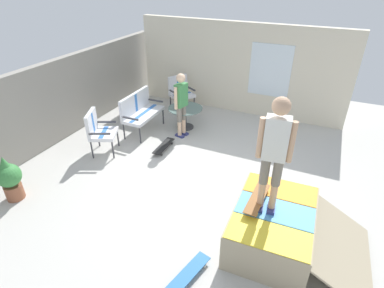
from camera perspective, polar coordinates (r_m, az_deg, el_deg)
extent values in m
cube|color=beige|center=(6.27, 1.85, -7.81)|extent=(12.00, 12.00, 0.10)
cube|color=gray|center=(7.96, -25.76, 6.20)|extent=(9.00, 0.20, 1.91)
cube|color=beige|center=(9.05, 8.66, 13.65)|extent=(0.20, 6.00, 2.52)
cube|color=silver|center=(8.73, 14.27, 13.06)|extent=(0.03, 1.10, 1.40)
cube|color=tan|center=(5.08, 14.65, -14.53)|extent=(1.67, 1.22, 0.64)
cube|color=yellow|center=(4.46, 13.96, -16.21)|extent=(0.56, 1.15, 0.01)
cube|color=#4C99D8|center=(4.85, 15.16, -11.77)|extent=(0.56, 1.15, 0.01)
cube|color=orange|center=(5.28, 16.14, -8.02)|extent=(0.56, 1.15, 0.01)
cylinder|color=#B2B2B7|center=(4.93, 8.62, -10.61)|extent=(1.57, 0.10, 0.05)
cube|color=tan|center=(5.16, 25.89, -16.85)|extent=(1.62, 0.96, 0.53)
cylinder|color=#38383D|center=(7.59, -9.60, 1.62)|extent=(0.04, 0.04, 0.44)
cylinder|color=#38383D|center=(8.48, -5.37, 5.12)|extent=(0.04, 0.04, 0.44)
cylinder|color=#38383D|center=(7.84, -12.49, 2.28)|extent=(0.04, 0.04, 0.44)
cylinder|color=#38383D|center=(8.70, -8.10, 5.63)|extent=(0.04, 0.04, 0.44)
cube|color=silver|center=(8.03, -8.94, 5.42)|extent=(1.26, 0.56, 0.08)
cube|color=#3872C6|center=(8.01, -8.97, 5.69)|extent=(1.21, 0.11, 0.00)
cube|color=silver|center=(8.03, -10.54, 7.56)|extent=(1.25, 0.09, 0.50)
cube|color=#3872C6|center=(8.03, -10.54, 7.56)|extent=(0.10, 0.09, 0.46)
cube|color=#38383D|center=(7.51, -11.46, 4.70)|extent=(0.04, 0.47, 0.04)
cube|color=#38383D|center=(8.43, -6.86, 8.02)|extent=(0.04, 0.47, 0.04)
cylinder|color=#38383D|center=(8.94, -2.45, 6.64)|extent=(0.04, 0.04, 0.44)
cylinder|color=#38383D|center=(9.22, 0.42, 7.41)|extent=(0.04, 0.04, 0.44)
cylinder|color=#38383D|center=(9.32, -4.00, 7.59)|extent=(0.04, 0.04, 0.44)
cylinder|color=#38383D|center=(9.58, -1.19, 8.32)|extent=(0.04, 0.04, 0.44)
cube|color=silver|center=(9.16, -1.82, 9.00)|extent=(0.82, 0.79, 0.08)
cube|color=#3872C6|center=(9.14, -1.83, 9.25)|extent=(0.55, 0.39, 0.00)
cube|color=silver|center=(9.25, -2.65, 11.11)|extent=(0.57, 0.39, 0.50)
cube|color=#3872C6|center=(9.25, -2.65, 11.11)|extent=(0.13, 0.12, 0.46)
cube|color=#38383D|center=(8.96, -3.42, 9.56)|extent=(0.28, 0.42, 0.04)
cube|color=#38383D|center=(9.25, -0.30, 10.30)|extent=(0.28, 0.42, 0.04)
cylinder|color=#38383D|center=(7.13, -14.45, -1.04)|extent=(0.04, 0.04, 0.44)
cylinder|color=#38383D|center=(7.58, -13.57, 1.09)|extent=(0.04, 0.04, 0.44)
cylinder|color=#38383D|center=(7.26, -18.05, -1.02)|extent=(0.04, 0.04, 0.44)
cylinder|color=#38383D|center=(7.70, -16.97, 1.08)|extent=(0.04, 0.04, 0.44)
cube|color=silver|center=(7.29, -16.04, 1.82)|extent=(0.79, 0.76, 0.08)
cube|color=#3872C6|center=(7.27, -16.09, 2.11)|extent=(0.57, 0.33, 0.00)
cube|color=silver|center=(7.23, -18.16, 3.82)|extent=(0.60, 0.33, 0.50)
cube|color=#3872C6|center=(7.23, -18.16, 3.82)|extent=(0.13, 0.12, 0.46)
cube|color=#38383D|center=(6.97, -16.80, 1.83)|extent=(0.23, 0.44, 0.04)
cube|color=#38383D|center=(7.46, -15.68, 3.97)|extent=(0.23, 0.44, 0.04)
cylinder|color=#38383D|center=(8.21, -1.23, 4.81)|extent=(0.06, 0.06, 0.55)
cylinder|color=#38383D|center=(8.33, -1.21, 3.20)|extent=(0.44, 0.44, 0.03)
cylinder|color=slate|center=(8.09, -1.25, 6.63)|extent=(0.90, 0.90, 0.02)
cube|color=navy|center=(7.87, -2.29, 1.55)|extent=(0.16, 0.26, 0.05)
cylinder|color=beige|center=(7.77, -2.32, 2.95)|extent=(0.10, 0.10, 0.38)
cylinder|color=slate|center=(7.60, -2.38, 5.52)|extent=(0.13, 0.13, 0.38)
cube|color=navy|center=(7.99, -1.51, 2.02)|extent=(0.16, 0.26, 0.05)
cylinder|color=beige|center=(7.89, -1.54, 3.40)|extent=(0.10, 0.10, 0.38)
cylinder|color=slate|center=(7.72, -1.57, 5.94)|extent=(0.13, 0.13, 0.38)
cube|color=#3F8C4C|center=(7.48, -2.04, 9.05)|extent=(0.35, 0.25, 0.57)
sphere|color=beige|center=(7.33, -2.10, 12.12)|extent=(0.22, 0.22, 0.22)
cylinder|color=beige|center=(7.34, -3.03, 8.44)|extent=(0.08, 0.08, 0.54)
cylinder|color=beige|center=(7.63, -1.07, 9.35)|extent=(0.08, 0.08, 0.54)
cube|color=navy|center=(4.82, 14.45, -11.48)|extent=(0.25, 0.14, 0.05)
cylinder|color=tan|center=(4.67, 14.82, -9.32)|extent=(0.10, 0.10, 0.42)
cylinder|color=slate|center=(4.42, 15.53, -5.11)|extent=(0.13, 0.13, 0.42)
cube|color=navy|center=(4.82, 12.42, -11.18)|extent=(0.25, 0.14, 0.05)
cylinder|color=tan|center=(4.67, 12.74, -9.01)|extent=(0.10, 0.10, 0.42)
cylinder|color=slate|center=(4.42, 13.35, -4.78)|extent=(0.13, 0.13, 0.42)
cube|color=silver|center=(4.15, 15.35, 0.95)|extent=(0.22, 0.34, 0.62)
sphere|color=tan|center=(3.95, 16.26, 6.77)|extent=(0.24, 0.24, 0.24)
cylinder|color=tan|center=(4.17, 18.04, 0.30)|extent=(0.08, 0.08, 0.59)
cylinder|color=tan|center=(4.16, 12.59, 1.12)|extent=(0.08, 0.08, 0.59)
cube|color=black|center=(7.33, -5.27, -0.32)|extent=(0.81, 0.23, 0.02)
cylinder|color=#333333|center=(7.54, -3.74, 0.13)|extent=(0.06, 0.03, 0.06)
cylinder|color=#333333|center=(7.61, -4.82, 0.37)|extent=(0.06, 0.03, 0.06)
cylinder|color=#333333|center=(7.12, -5.70, -1.97)|extent=(0.06, 0.03, 0.06)
cylinder|color=#333333|center=(7.19, -6.83, -1.70)|extent=(0.06, 0.03, 0.06)
cube|color=#3372B2|center=(4.66, -0.67, -22.81)|extent=(0.82, 0.39, 0.02)
cylinder|color=silver|center=(4.82, 2.38, -21.65)|extent=(0.06, 0.04, 0.06)
cylinder|color=silver|center=(4.88, 0.76, -20.74)|extent=(0.06, 0.04, 0.06)
cylinder|color=silver|center=(4.63, -3.93, -24.94)|extent=(0.06, 0.04, 0.06)
cube|color=brown|center=(4.85, 11.99, -9.80)|extent=(0.81, 0.23, 0.01)
cylinder|color=gold|center=(5.09, 13.68, -8.73)|extent=(0.06, 0.03, 0.06)
cylinder|color=gold|center=(5.12, 11.95, -8.28)|extent=(0.06, 0.03, 0.06)
cylinder|color=gold|center=(4.67, 11.87, -12.69)|extent=(0.06, 0.03, 0.06)
cylinder|color=gold|center=(4.70, 9.97, -12.16)|extent=(0.06, 0.03, 0.06)
cylinder|color=brown|center=(6.70, -30.07, -7.63)|extent=(0.32, 0.32, 0.30)
sphere|color=#387F3D|center=(6.50, -30.90, -5.03)|extent=(0.44, 0.44, 0.44)
cone|color=#387F3D|center=(6.37, -31.51, -3.11)|extent=(0.24, 0.24, 0.28)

